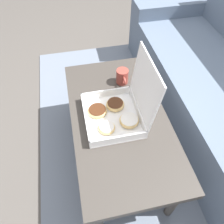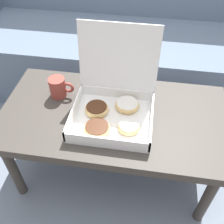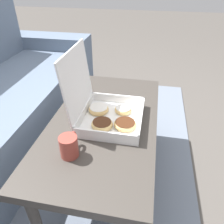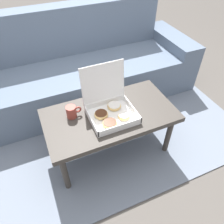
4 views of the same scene
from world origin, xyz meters
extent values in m
plane|color=#514C47|center=(0.00, 0.00, 0.00)|extent=(12.00, 12.00, 0.00)
cube|color=slate|center=(0.00, 0.30, 0.01)|extent=(2.54, 1.75, 0.01)
cube|color=slate|center=(0.00, 0.64, 0.21)|extent=(1.94, 0.59, 0.41)
cube|color=slate|center=(0.00, 1.04, 0.44)|extent=(1.94, 0.20, 0.88)
cube|color=slate|center=(1.09, 0.74, 0.26)|extent=(0.24, 0.79, 0.52)
cube|color=#3D3833|center=(0.00, -0.05, 0.41)|extent=(0.98, 0.52, 0.04)
cylinder|color=#3D3833|center=(-0.43, -0.25, 0.19)|extent=(0.04, 0.04, 0.39)
cylinder|color=#3D3833|center=(0.43, -0.25, 0.19)|extent=(0.04, 0.04, 0.39)
cylinder|color=#3D3833|center=(-0.43, 0.15, 0.19)|extent=(0.04, 0.04, 0.39)
cylinder|color=#3D3833|center=(0.43, 0.15, 0.19)|extent=(0.04, 0.04, 0.39)
cube|color=white|center=(0.00, -0.09, 0.43)|extent=(0.33, 0.29, 0.01)
cube|color=white|center=(0.00, -0.23, 0.46)|extent=(0.33, 0.01, 0.05)
cube|color=white|center=(0.00, 0.05, 0.46)|extent=(0.33, 0.01, 0.05)
cube|color=white|center=(-0.16, -0.09, 0.46)|extent=(0.01, 0.29, 0.05)
cube|color=white|center=(0.16, -0.09, 0.46)|extent=(0.01, 0.29, 0.05)
cube|color=white|center=(0.00, 0.07, 0.63)|extent=(0.33, 0.04, 0.29)
torus|color=#E5BC75|center=(-0.05, -0.16, 0.45)|extent=(0.10, 0.10, 0.03)
cylinder|color=#472614|center=(-0.05, -0.16, 0.46)|extent=(0.09, 0.09, 0.01)
torus|color=#E5BC75|center=(0.07, -0.13, 0.45)|extent=(0.09, 0.09, 0.03)
cylinder|color=white|center=(0.07, -0.13, 0.46)|extent=(0.07, 0.07, 0.01)
torus|color=#E5BC75|center=(-0.07, -0.05, 0.45)|extent=(0.10, 0.10, 0.03)
cylinder|color=#472614|center=(-0.07, -0.05, 0.46)|extent=(0.09, 0.09, 0.01)
torus|color=#E5BC75|center=(0.05, -0.01, 0.45)|extent=(0.10, 0.10, 0.03)
cylinder|color=white|center=(0.05, -0.01, 0.46)|extent=(0.09, 0.09, 0.01)
cylinder|color=#993D33|center=(-0.27, 0.03, 0.48)|extent=(0.07, 0.07, 0.09)
torus|color=#993D33|center=(-0.22, 0.03, 0.48)|extent=(0.05, 0.01, 0.05)
camera|label=1|loc=(0.71, -0.24, 1.36)|focal=35.00mm
camera|label=2|loc=(0.12, -0.83, 1.22)|focal=42.00mm
camera|label=3|loc=(-0.86, -0.26, 1.07)|focal=35.00mm
camera|label=4|loc=(-0.45, -1.13, 1.55)|focal=35.00mm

